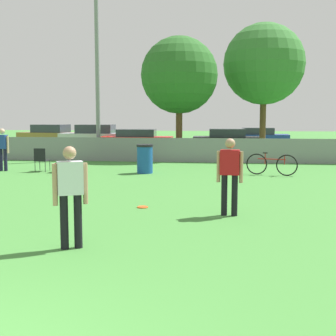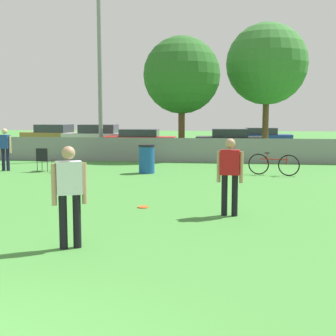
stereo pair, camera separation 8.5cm
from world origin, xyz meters
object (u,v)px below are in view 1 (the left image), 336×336
at_px(parked_car_silver, 96,136).
at_px(tree_near_pole, 179,75).
at_px(parked_car_red, 137,139).
at_px(parked_car_blue, 258,137).
at_px(gear_bag_sideline, 64,168).
at_px(parked_car_dark, 227,140).
at_px(trash_bin, 145,159).
at_px(player_receiver_white, 70,190).
at_px(player_thrower_red, 230,171).
at_px(tree_far_right, 264,64).
at_px(folding_chair_sideline, 41,159).
at_px(spectator_in_blue, 3,147).
at_px(parked_car_tan, 51,135).
at_px(frisbee_disc, 143,207).
at_px(light_pole, 97,50).
at_px(bicycle_sideline, 272,164).

bearing_deg(parked_car_silver, tree_near_pole, -50.27).
distance_m(parked_car_red, parked_car_blue, 8.93).
height_order(gear_bag_sideline, parked_car_dark, parked_car_dark).
xyz_separation_m(trash_bin, parked_car_dark, (3.01, 11.42, 0.12)).
height_order(player_receiver_white, parked_car_blue, player_receiver_white).
relative_size(player_thrower_red, parked_car_silver, 0.36).
bearing_deg(parked_car_dark, player_receiver_white, -98.82).
xyz_separation_m(tree_far_right, folding_chair_sideline, (-8.83, -8.15, -4.25)).
xyz_separation_m(tree_near_pole, trash_bin, (-0.66, -6.06, -3.52)).
relative_size(tree_near_pole, player_thrower_red, 3.60).
height_order(spectator_in_blue, parked_car_tan, spectator_in_blue).
height_order(frisbee_disc, parked_car_tan, parked_car_tan).
relative_size(spectator_in_blue, parked_car_red, 0.36).
height_order(player_thrower_red, trash_bin, player_thrower_red).
height_order(frisbee_disc, parked_car_red, parked_car_red).
xyz_separation_m(player_thrower_red, parked_car_dark, (-0.03, 18.42, -0.30)).
height_order(folding_chair_sideline, parked_car_blue, parked_car_blue).
distance_m(frisbee_disc, parked_car_silver, 20.90).
relative_size(gear_bag_sideline, parked_car_dark, 0.19).
distance_m(light_pole, parked_car_blue, 14.63).
xyz_separation_m(player_thrower_red, trash_bin, (-3.04, 7.00, -0.42)).
bearing_deg(tree_far_right, frisbee_disc, -104.66).
xyz_separation_m(frisbee_disc, parked_car_tan, (-10.29, 21.02, 0.70)).
xyz_separation_m(tree_near_pole, tree_far_right, (4.20, 2.08, 0.69)).
relative_size(player_thrower_red, parked_car_tan, 0.35).
bearing_deg(parked_car_blue, parked_car_tan, -172.47).
bearing_deg(trash_bin, player_receiver_white, -87.01).
bearing_deg(bicycle_sideline, parked_car_silver, 143.00).
relative_size(player_receiver_white, spectator_in_blue, 1.02).
bearing_deg(tree_near_pole, light_pole, -162.25).
bearing_deg(folding_chair_sideline, player_receiver_white, 117.32).
bearing_deg(spectator_in_blue, gear_bag_sideline, -175.22).
bearing_deg(tree_near_pole, parked_car_tan, 139.06).
distance_m(tree_far_right, parked_car_blue, 8.94).
relative_size(trash_bin, gear_bag_sideline, 1.39).
height_order(parked_car_tan, parked_car_dark, parked_car_tan).
height_order(tree_far_right, spectator_in_blue, tree_far_right).
bearing_deg(gear_bag_sideline, trash_bin, 3.73).
height_order(light_pole, tree_near_pole, light_pole).
distance_m(spectator_in_blue, parked_car_blue, 19.26).
xyz_separation_m(frisbee_disc, parked_car_red, (-3.58, 17.87, 0.62)).
xyz_separation_m(folding_chair_sideline, parked_car_red, (1.46, 11.49, 0.14)).
bearing_deg(bicycle_sideline, trash_bin, -164.63).
height_order(tree_near_pole, folding_chair_sideline, tree_near_pole).
distance_m(player_thrower_red, player_receiver_white, 3.77).
xyz_separation_m(player_thrower_red, gear_bag_sideline, (-6.06, 6.80, -0.78)).
height_order(bicycle_sideline, parked_car_tan, parked_car_tan).
bearing_deg(bicycle_sideline, light_pole, 163.20).
height_order(trash_bin, parked_car_blue, parked_car_blue).
xyz_separation_m(tree_far_right, parked_car_blue, (0.28, 7.93, -4.12)).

